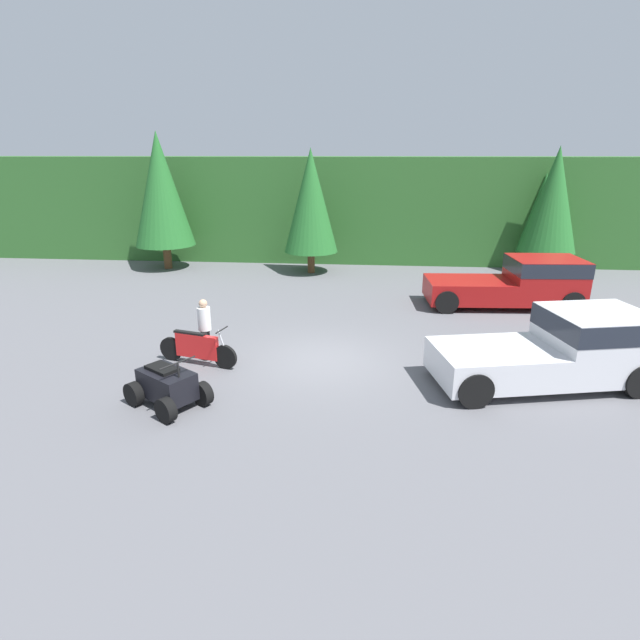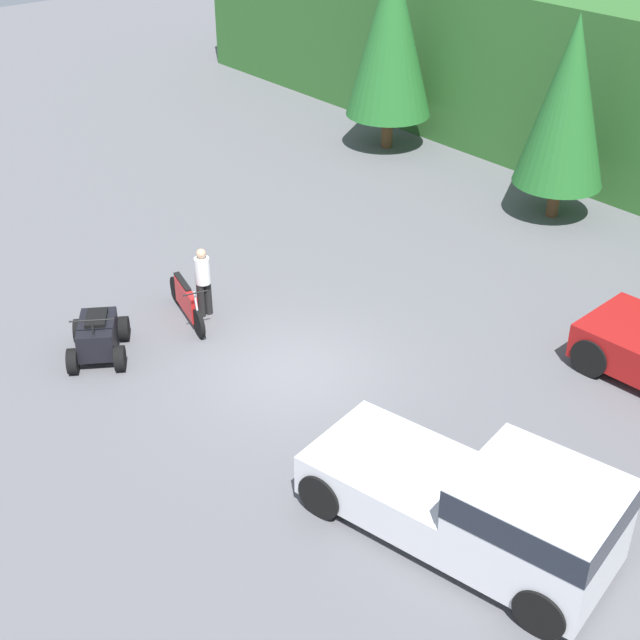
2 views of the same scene
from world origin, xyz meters
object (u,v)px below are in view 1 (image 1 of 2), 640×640
(pickup_truck_red, at_px, (520,281))
(dirt_bike, at_px, (197,348))
(quad_atv, at_px, (167,386))
(pickup_truck_second, at_px, (563,347))
(rider_person, at_px, (205,327))

(pickup_truck_red, relative_size, dirt_bike, 2.44)
(quad_atv, bearing_deg, pickup_truck_second, 45.61)
(dirt_bike, distance_m, rider_person, 0.66)
(quad_atv, bearing_deg, rider_person, 122.61)
(dirt_bike, xyz_separation_m, quad_atv, (0.07, -2.39, -0.01))
(pickup_truck_second, bearing_deg, pickup_truck_red, 70.60)
(pickup_truck_second, bearing_deg, dirt_bike, 165.97)
(pickup_truck_red, height_order, dirt_bike, pickup_truck_red)
(dirt_bike, height_order, quad_atv, quad_atv)
(rider_person, bearing_deg, pickup_truck_second, -3.16)
(pickup_truck_red, relative_size, pickup_truck_second, 1.03)
(pickup_truck_red, distance_m, rider_person, 12.09)
(pickup_truck_red, xyz_separation_m, pickup_truck_second, (-0.88, -6.91, -0.00))
(pickup_truck_second, distance_m, rider_person, 9.55)
(pickup_truck_second, relative_size, rider_person, 3.17)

